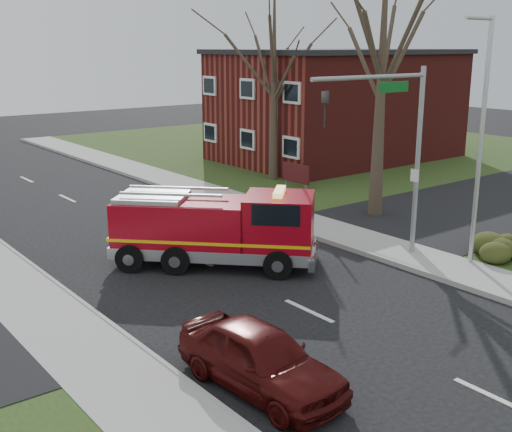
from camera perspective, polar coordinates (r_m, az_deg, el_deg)
ground at (r=18.89m, az=4.72°, el=-8.44°), size 120.00×120.00×0.00m
sidewalk_right at (r=23.26m, az=16.08°, el=-4.24°), size 2.40×80.00×0.15m
sidewalk_left at (r=15.73m, az=-12.66°, el=-13.53°), size 2.40×80.00×0.15m
brick_building at (r=43.67m, az=7.27°, el=9.78°), size 15.40×10.40×7.25m
health_center_sign at (r=34.30m, az=3.57°, el=3.80°), size 0.12×2.00×1.40m
bare_tree_near at (r=28.36m, az=11.21°, el=14.52°), size 6.00×6.00×12.00m
bare_tree_far at (r=35.90m, az=1.62°, el=13.33°), size 5.25×5.25×10.50m
traffic_signal_mast at (r=22.35m, az=12.30°, el=7.47°), size 5.29×0.18×6.80m
streetlight_pole at (r=22.74m, az=19.32°, el=6.70°), size 1.48×0.16×8.40m
fire_engine at (r=22.32m, az=-3.50°, el=-1.28°), size 6.51×6.56×2.78m
parked_car_maroon at (r=14.60m, az=0.39°, el=-12.50°), size 2.09×4.50×1.49m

